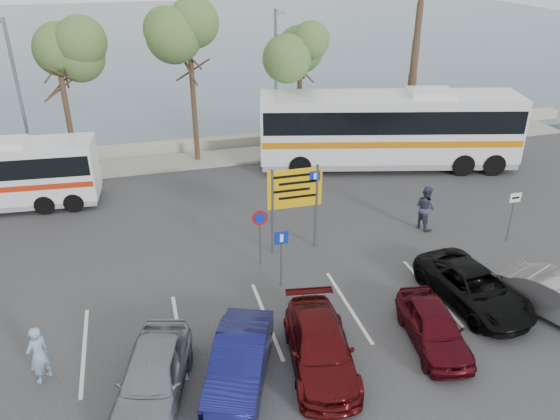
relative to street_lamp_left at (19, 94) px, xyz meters
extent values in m
plane|color=#2E2E31|center=(10.00, -13.52, -4.60)|extent=(120.00, 120.00, 0.00)
cube|color=gray|center=(10.00, 0.48, -4.52)|extent=(44.00, 2.40, 0.15)
cube|color=#A39C82|center=(10.00, 2.48, -4.30)|extent=(48.00, 0.80, 0.60)
plane|color=#42556A|center=(10.00, 46.48, -4.59)|extent=(140.00, 140.00, 0.00)
cylinder|color=#382619|center=(2.00, 0.48, -1.93)|extent=(0.28, 0.28, 5.04)
cylinder|color=#382619|center=(8.50, 0.48, -1.65)|extent=(0.28, 0.28, 5.60)
cylinder|color=#382619|center=(14.50, 0.48, -1.86)|extent=(0.28, 0.28, 5.18)
cylinder|color=#382619|center=(21.50, 0.48, 0.55)|extent=(0.48, 0.48, 10.00)
cylinder|color=slate|center=(0.00, 0.08, -0.45)|extent=(0.16, 0.16, 8.00)
cylinder|color=slate|center=(0.00, -0.37, 3.50)|extent=(0.12, 0.90, 0.12)
cylinder|color=slate|center=(13.00, 0.08, -0.45)|extent=(0.16, 0.16, 8.00)
cylinder|color=slate|center=(13.00, -0.37, 3.50)|extent=(0.12, 0.90, 0.12)
cube|color=slate|center=(13.00, -0.87, 3.45)|extent=(0.45, 0.25, 0.12)
cylinder|color=slate|center=(10.10, -10.32, -2.80)|extent=(0.12, 0.12, 3.60)
cylinder|color=slate|center=(11.90, -10.32, -2.80)|extent=(0.12, 0.12, 3.60)
cube|color=#DAA20B|center=(11.00, -10.32, -1.90)|extent=(2.20, 0.06, 1.60)
cube|color=#0C2699|center=(11.80, -10.36, -1.45)|extent=(0.42, 0.01, 0.42)
cylinder|color=slate|center=(9.40, -11.12, -3.50)|extent=(0.07, 0.07, 2.20)
cylinder|color=#B20C0C|center=(9.40, -11.15, -2.55)|extent=(0.60, 0.03, 0.60)
cylinder|color=slate|center=(9.80, -12.72, -3.50)|extent=(0.07, 0.07, 2.20)
cube|color=#0C2699|center=(9.80, -12.74, -2.60)|extent=(0.50, 0.03, 0.50)
cylinder|color=slate|center=(19.80, -12.02, -3.50)|extent=(0.07, 0.07, 2.20)
cube|color=white|center=(19.80, -12.04, -2.60)|extent=(0.50, 0.03, 0.40)
cube|color=silver|center=(18.46, -3.02, -2.28)|extent=(14.06, 6.16, 3.38)
cube|color=black|center=(18.46, -3.02, -1.67)|extent=(13.80, 6.13, 1.20)
cube|color=#C46A0B|center=(18.46, -3.02, -2.82)|extent=(13.94, 6.15, 0.34)
cube|color=gray|center=(18.46, -3.02, -3.97)|extent=(13.92, 6.10, 0.63)
cube|color=silver|center=(18.46, -3.02, -0.45)|extent=(2.67, 2.33, 0.28)
imported|color=gray|center=(5.00, -17.02, -3.87)|extent=(2.80, 4.59, 1.46)
imported|color=#10124B|center=(7.40, -17.02, -3.91)|extent=(2.87, 4.43, 1.38)
imported|color=#4E0D0E|center=(9.80, -17.02, -3.95)|extent=(2.46, 4.67, 1.29)
imported|color=#450911|center=(13.50, -17.02, -3.97)|extent=(2.01, 3.88, 1.26)
imported|color=black|center=(15.90, -15.47, -3.96)|extent=(2.66, 4.82, 1.28)
imported|color=#7C98B4|center=(1.96, -15.52, -3.68)|extent=(0.78, 0.78, 1.83)
imported|color=#35384F|center=(16.97, -10.07, -3.62)|extent=(0.96, 1.11, 1.96)
camera|label=1|loc=(5.39, -28.75, 6.76)|focal=35.00mm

